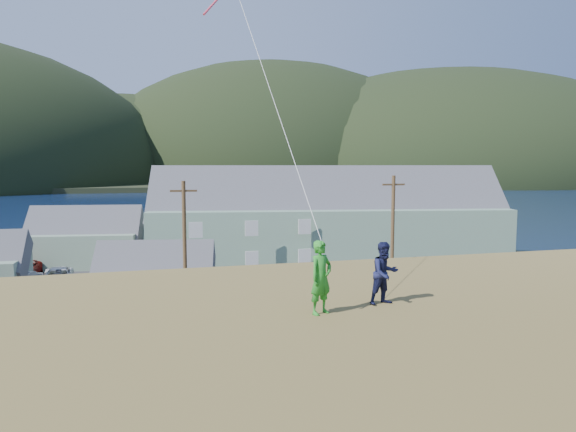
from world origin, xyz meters
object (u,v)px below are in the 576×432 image
object	(u,v)px
kite_flyer_green	(321,277)
kite_flyer_navy	(385,273)
shed_white	(155,283)
lodge	(327,220)
shed_palegreen_far	(86,238)
wharf	(131,242)

from	to	relation	value
kite_flyer_green	kite_flyer_navy	world-z (taller)	kite_flyer_green
shed_white	lodge	bearing A→B (deg)	49.79
shed_palegreen_far	kite_flyer_navy	size ratio (longest dim) A/B	7.79
kite_flyer_green	kite_flyer_navy	xyz separation A→B (m)	(1.80, 0.40, -0.08)
wharf	kite_flyer_navy	bearing A→B (deg)	-81.37
shed_palegreen_far	wharf	bearing A→B (deg)	81.19
shed_palegreen_far	kite_flyer_green	size ratio (longest dim) A/B	7.08
lodge	kite_flyer_navy	size ratio (longest dim) A/B	23.79
shed_white	wharf	bearing A→B (deg)	105.42
shed_palegreen_far	kite_flyer_green	distance (m)	47.27
lodge	kite_flyer_green	xyz separation A→B (m)	(-13.62, -39.41, 3.17)
lodge	shed_white	distance (m)	22.90
shed_palegreen_far	kite_flyer_navy	world-z (taller)	kite_flyer_navy
lodge	kite_flyer_navy	distance (m)	40.88
kite_flyer_navy	lodge	bearing A→B (deg)	61.80
wharf	lodge	size ratio (longest dim) A/B	0.70
wharf	kite_flyer_green	world-z (taller)	kite_flyer_green
shed_palegreen_far	kite_flyer_navy	bearing A→B (deg)	-66.23
wharf	kite_flyer_navy	xyz separation A→B (m)	(8.84, -58.27, 7.54)
lodge	kite_flyer_navy	bearing A→B (deg)	-97.26
wharf	kite_flyer_green	distance (m)	59.58
shed_white	kite_flyer_navy	distance (m)	25.73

